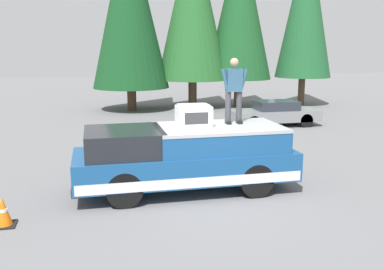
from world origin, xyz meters
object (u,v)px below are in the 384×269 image
(person_on_truck_bed, at_px, (234,89))
(parked_car_grey, at_px, (274,113))
(pickup_truck, at_px, (185,157))
(compressor_unit, at_px, (194,116))
(traffic_cone, at_px, (3,212))

(person_on_truck_bed, height_order, parked_car_grey, person_on_truck_bed)
(parked_car_grey, bearing_deg, pickup_truck, 143.89)
(compressor_unit, distance_m, person_on_truck_bed, 1.30)
(compressor_unit, distance_m, traffic_cone, 4.84)
(person_on_truck_bed, relative_size, traffic_cone, 2.73)
(traffic_cone, bearing_deg, person_on_truck_bed, -73.49)
(compressor_unit, relative_size, parked_car_grey, 0.20)
(traffic_cone, bearing_deg, parked_car_grey, -46.49)
(pickup_truck, distance_m, parked_car_grey, 10.17)
(person_on_truck_bed, xyz_separation_m, parked_car_grey, (7.97, -4.65, -1.97))
(pickup_truck, height_order, compressor_unit, compressor_unit)
(pickup_truck, bearing_deg, person_on_truck_bed, -79.82)
(compressor_unit, xyz_separation_m, person_on_truck_bed, (0.21, -1.12, 0.62))
(pickup_truck, bearing_deg, parked_car_grey, -36.11)
(pickup_truck, bearing_deg, compressor_unit, -81.94)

